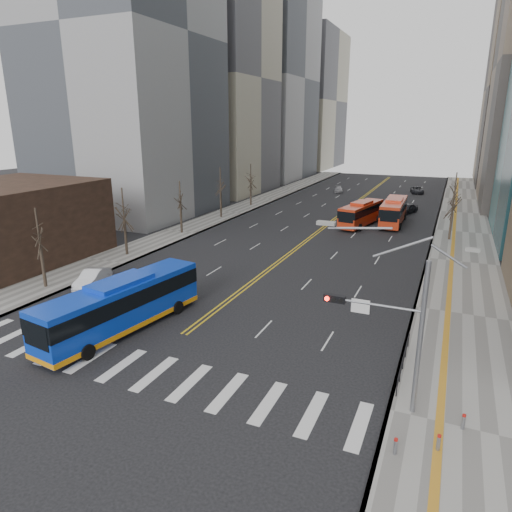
{
  "coord_description": "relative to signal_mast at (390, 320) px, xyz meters",
  "views": [
    {
      "loc": [
        15.87,
        -19.07,
        14.01
      ],
      "look_at": [
        3.58,
        9.19,
        4.9
      ],
      "focal_mm": 32.0,
      "sensor_mm": 36.0,
      "label": 1
    }
  ],
  "objects": [
    {
      "name": "ground",
      "position": [
        -13.77,
        -2.0,
        -4.86
      ],
      "size": [
        220.0,
        220.0,
        0.0
      ],
      "primitive_type": "plane",
      "color": "black"
    },
    {
      "name": "sidewalk_right",
      "position": [
        3.73,
        43.0,
        -4.78
      ],
      "size": [
        7.0,
        130.0,
        0.15
      ],
      "primitive_type": "cube",
      "color": "slate",
      "rests_on": "ground"
    },
    {
      "name": "sidewalk_left",
      "position": [
        -30.27,
        43.0,
        -4.78
      ],
      "size": [
        5.0,
        130.0,
        0.15
      ],
      "primitive_type": "cube",
      "color": "slate",
      "rests_on": "ground"
    },
    {
      "name": "crosswalk",
      "position": [
        -13.77,
        -2.0,
        -4.85
      ],
      "size": [
        26.7,
        4.0,
        0.01
      ],
      "color": "silver",
      "rests_on": "ground"
    },
    {
      "name": "centerline",
      "position": [
        -13.77,
        53.0,
        -4.85
      ],
      "size": [
        0.55,
        100.0,
        0.01
      ],
      "color": "gold",
      "rests_on": "ground"
    },
    {
      "name": "office_towers",
      "position": [
        -13.64,
        66.51,
        19.07
      ],
      "size": [
        83.0,
        134.0,
        58.0
      ],
      "color": "gray",
      "rests_on": "ground"
    },
    {
      "name": "signal_mast",
      "position": [
        0.0,
        0.0,
        0.0
      ],
      "size": [
        5.37,
        0.37,
        9.39
      ],
      "color": "gray",
      "rests_on": "ground"
    },
    {
      "name": "pedestrian_railing",
      "position": [
        0.53,
        4.0,
        -4.03
      ],
      "size": [
        0.06,
        6.06,
        1.02
      ],
      "color": "black",
      "rests_on": "sidewalk_right"
    },
    {
      "name": "bollards",
      "position": [
        2.5,
        -2.16,
        -4.3
      ],
      "size": [
        2.87,
        3.17,
        0.78
      ],
      "color": "gray",
      "rests_on": "sidewalk_right"
    },
    {
      "name": "street_trees",
      "position": [
        -20.94,
        32.55,
        0.02
      ],
      "size": [
        35.2,
        47.2,
        7.6
      ],
      "color": "black",
      "rests_on": "ground"
    },
    {
      "name": "blue_bus",
      "position": [
        -18.0,
        2.0,
        -2.9
      ],
      "size": [
        4.6,
        13.12,
        3.72
      ],
      "color": "#0D39C9",
      "rests_on": "ground"
    },
    {
      "name": "red_bus_near",
      "position": [
        -5.37,
        44.95,
        -2.83
      ],
      "size": [
        3.09,
        11.58,
        3.65
      ],
      "color": "#B92E13",
      "rests_on": "ground"
    },
    {
      "name": "red_bus_far",
      "position": [
        -9.35,
        42.09,
        -2.97
      ],
      "size": [
        4.42,
        10.92,
        3.39
      ],
      "color": "#B92E13",
      "rests_on": "ground"
    },
    {
      "name": "car_white",
      "position": [
        -26.27,
        7.99,
        -4.11
      ],
      "size": [
        2.73,
        4.78,
        1.49
      ],
      "primitive_type": "imported",
      "rotation": [
        0.0,
        0.0,
        0.27
      ],
      "color": "silver",
      "rests_on": "ground"
    },
    {
      "name": "car_dark_mid",
      "position": [
        -4.36,
        53.94,
        -4.09
      ],
      "size": [
        3.38,
        4.87,
        1.54
      ],
      "primitive_type": "imported",
      "rotation": [
        0.0,
        0.0,
        -0.38
      ],
      "color": "black",
      "rests_on": "ground"
    },
    {
      "name": "car_silver",
      "position": [
        -19.64,
        71.41,
        -4.26
      ],
      "size": [
        2.72,
        4.41,
        1.19
      ],
      "primitive_type": "imported",
      "rotation": [
        0.0,
        0.0,
        0.27
      ],
      "color": "gray",
      "rests_on": "ground"
    },
    {
      "name": "car_dark_far",
      "position": [
        -4.74,
        76.59,
        -4.18
      ],
      "size": [
        3.11,
        5.21,
        1.36
      ],
      "primitive_type": "imported",
      "rotation": [
        0.0,
        0.0,
        0.18
      ],
      "color": "black",
      "rests_on": "ground"
    }
  ]
}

